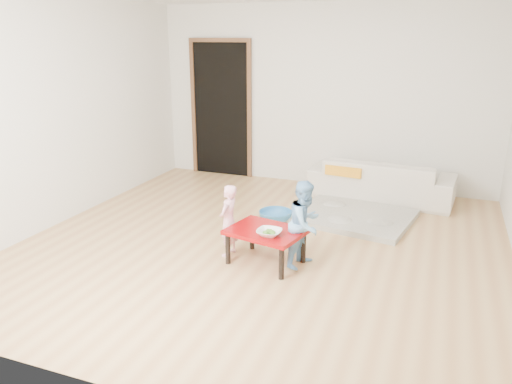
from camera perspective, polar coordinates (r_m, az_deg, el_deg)
The scene contains 13 objects.
floor at distance 5.40m, azimuth 0.76°, elevation -5.98°, with size 5.00×5.00×0.01m, color #B17F4C.
back_wall at distance 7.40m, azimuth 7.60°, elevation 10.74°, with size 5.00×0.02×2.60m, color silver.
left_wall at distance 6.33m, azimuth -21.22°, elevation 8.59°, with size 0.02×5.00×2.60m, color silver.
doorway at distance 7.94m, azimuth -3.95°, elevation 9.31°, with size 1.02×0.08×2.11m, color brown, non-canonical shape.
sofa at distance 7.00m, azimuth 14.09°, elevation 1.43°, with size 1.90×0.74×0.56m, color beige.
cushion at distance 6.87m, azimuth 10.42°, elevation 2.69°, with size 0.49×0.43×0.13m, color orange.
red_table at distance 4.91m, azimuth 1.13°, elevation -6.22°, with size 0.71×0.53×0.35m, color maroon, non-canonical shape.
bowl at distance 4.70m, azimuth 1.52°, elevation -4.67°, with size 0.23×0.23×0.06m, color white.
broccoli at distance 4.70m, azimuth 1.52°, elevation -4.67°, with size 0.12×0.12×0.06m, color #2D5919, non-canonical shape.
child_pink at distance 5.03m, azimuth -3.16°, elevation -3.28°, with size 0.27×0.18×0.74m, color pink.
child_blue at distance 4.81m, azimuth 5.65°, elevation -3.64°, with size 0.42×0.32×0.85m, color #69BDF4.
basin at distance 6.04m, azimuth 2.24°, elevation -2.77°, with size 0.40×0.40×0.13m, color teal.
blanket at distance 6.22m, azimuth 11.04°, elevation -2.75°, with size 1.35×1.13×0.07m, color #B8B2A2, non-canonical shape.
Camera 1 is at (1.70, -4.65, 2.16)m, focal length 35.00 mm.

